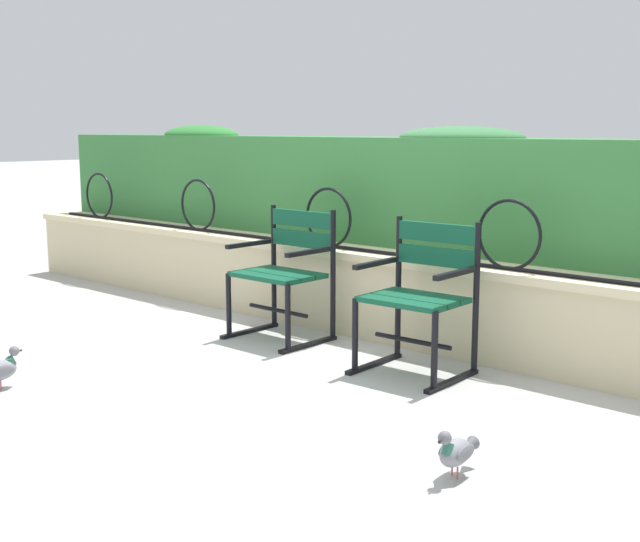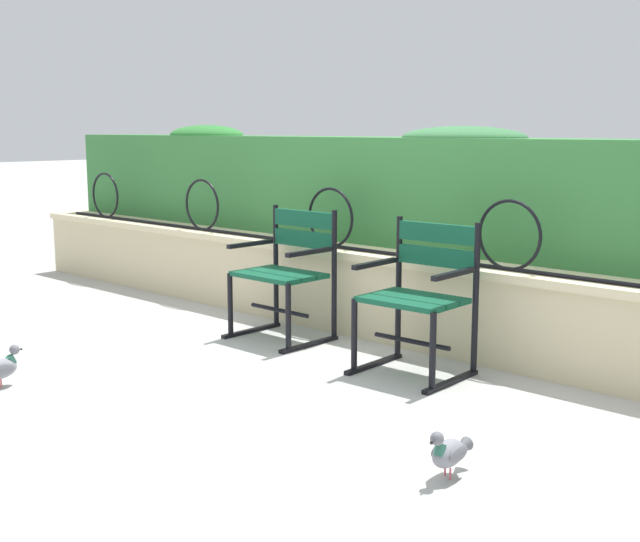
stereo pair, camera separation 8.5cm
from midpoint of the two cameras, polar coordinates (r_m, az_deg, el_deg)
ground_plane at (r=5.10m, az=-1.20°, el=-6.23°), size 60.00×60.00×0.00m
stone_wall at (r=5.63m, az=4.48°, el=-1.67°), size 8.25×0.41×0.58m
iron_arch_fence at (r=5.76m, az=0.90°, el=3.20°), size 7.69×0.02×0.42m
hedge_row at (r=5.91m, az=7.29°, el=5.55°), size 8.08×0.57×0.85m
park_chair_left at (r=5.61m, az=-2.78°, el=0.10°), size 0.60×0.52×0.87m
park_chair_right at (r=4.84m, az=6.37°, el=-1.50°), size 0.60×0.54×0.88m
pigeon_near_chairs at (r=3.50m, az=8.53°, el=-12.01°), size 0.12×0.29×0.22m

